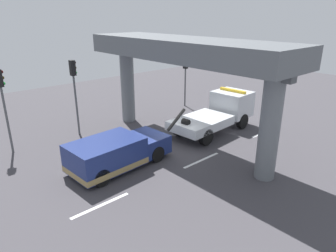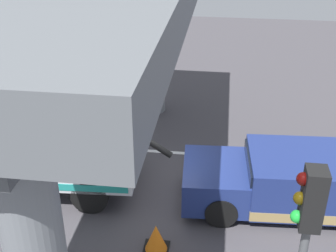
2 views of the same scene
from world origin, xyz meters
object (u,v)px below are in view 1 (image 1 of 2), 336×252
at_px(tow_truck_white, 219,112).
at_px(traffic_light_mid, 186,71).
at_px(towed_van_green, 116,153).
at_px(traffic_light_near, 2,93).
at_px(traffic_cone_orange, 143,133).
at_px(traffic_light_far, 74,82).

relative_size(tow_truck_white, traffic_light_mid, 1.83).
height_order(tow_truck_white, towed_van_green, tow_truck_white).
xyz_separation_m(towed_van_green, traffic_light_near, (-3.26, 5.41, 2.55)).
distance_m(tow_truck_white, traffic_light_near, 12.68).
height_order(towed_van_green, traffic_light_near, traffic_light_near).
distance_m(tow_truck_white, towed_van_green, 8.04).
distance_m(towed_van_green, traffic_light_near, 6.81).
relative_size(towed_van_green, traffic_light_near, 1.16).
relative_size(tow_truck_white, towed_van_green, 1.38).
distance_m(tow_truck_white, traffic_cone_orange, 5.24).
bearing_deg(tow_truck_white, traffic_light_mid, 67.59).
distance_m(tow_truck_white, traffic_light_far, 9.31).
distance_m(traffic_light_near, traffic_light_mid, 13.51).
bearing_deg(traffic_cone_orange, towed_van_green, -146.71).
relative_size(traffic_light_far, traffic_light_mid, 1.17).
bearing_deg(traffic_light_far, traffic_light_near, 180.00).
bearing_deg(traffic_light_near, traffic_cone_orange, -26.14).
bearing_deg(traffic_cone_orange, traffic_light_far, 128.60).
bearing_deg(towed_van_green, tow_truck_white, 0.35).
xyz_separation_m(towed_van_green, traffic_light_mid, (10.24, 5.41, 2.14)).
xyz_separation_m(tow_truck_white, traffic_light_far, (-7.29, 5.36, 2.18)).
bearing_deg(towed_van_green, traffic_cone_orange, 33.29).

